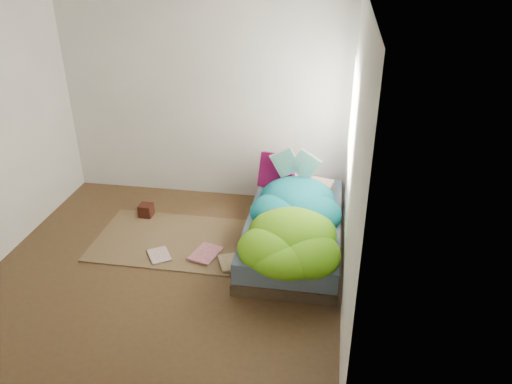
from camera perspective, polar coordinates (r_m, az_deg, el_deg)
ground at (r=5.17m, az=-10.25°, el=-8.84°), size 3.50×3.50×0.00m
room_walls at (r=4.43m, az=-11.81°, el=8.46°), size 3.54×3.54×2.62m
bed at (r=5.44m, az=4.36°, el=-4.33°), size 1.00×2.00×0.34m
duvet at (r=5.07m, az=4.25°, el=-2.33°), size 0.96×1.84×0.34m
rug at (r=5.64m, az=-9.93°, el=-5.38°), size 1.60×1.10×0.01m
pillow_floral at (r=5.84m, az=6.06°, el=0.54°), size 0.59×0.45×0.12m
pillow_magenta at (r=5.86m, az=2.42°, el=2.39°), size 0.42×0.22×0.41m
open_book at (r=5.59m, az=4.53°, el=4.14°), size 0.47×0.15×0.28m
wooden_box at (r=6.10m, az=-12.45°, el=-2.05°), size 0.16×0.16×0.15m
floor_book_a at (r=5.35m, az=-12.06°, el=-7.35°), size 0.32×0.35×0.02m
floor_book_b at (r=5.37m, az=-6.98°, el=-6.69°), size 0.35×0.41×0.03m
floor_book_c at (r=5.16m, az=-4.14°, el=-8.20°), size 0.32×0.36×0.02m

